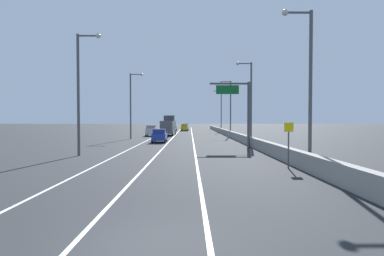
{
  "coord_description": "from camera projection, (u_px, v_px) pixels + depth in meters",
  "views": [
    {
      "loc": [
        1.0,
        -7.74,
        3.2
      ],
      "look_at": [
        1.43,
        52.29,
        1.55
      ],
      "focal_mm": 28.99,
      "sensor_mm": 36.0,
      "label": 1
    }
  ],
  "objects": [
    {
      "name": "ground_plane",
      "position": [
        185.0,
        133.0,
        71.79
      ],
      "size": [
        320.0,
        320.0,
        0.0
      ],
      "primitive_type": "plane",
      "color": "#26282B"
    },
    {
      "name": "car_yellow_4",
      "position": [
        184.0,
        127.0,
        86.85
      ],
      "size": [
        2.01,
        4.41,
        1.93
      ],
      "color": "gold",
      "rests_on": "ground_plane"
    },
    {
      "name": "lamp_post_right_fourth",
      "position": [
        220.0,
        108.0,
        79.39
      ],
      "size": [
        2.14,
        0.44,
        10.75
      ],
      "color": "#4C4C51",
      "rests_on": "ground_plane"
    },
    {
      "name": "car_silver_2",
      "position": [
        151.0,
        131.0,
        59.92
      ],
      "size": [
        2.02,
        4.15,
        2.11
      ],
      "color": "#B7B7BC",
      "rests_on": "ground_plane"
    },
    {
      "name": "lane_stripe_center",
      "position": [
        175.0,
        135.0,
        62.78
      ],
      "size": [
        0.16,
        130.0,
        0.0
      ],
      "primitive_type": "cube",
      "color": "silver",
      "rests_on": "ground_plane"
    },
    {
      "name": "lane_stripe_right",
      "position": [
        192.0,
        135.0,
        62.81
      ],
      "size": [
        0.16,
        130.0,
        0.0
      ],
      "primitive_type": "cube",
      "color": "silver",
      "rests_on": "ground_plane"
    },
    {
      "name": "lamp_post_left_mid",
      "position": [
        132.0,
        101.0,
        50.43
      ],
      "size": [
        2.14,
        0.44,
        10.75
      ],
      "color": "#4C4C51",
      "rests_on": "ground_plane"
    },
    {
      "name": "car_red_1",
      "position": [
        166.0,
        127.0,
        92.48
      ],
      "size": [
        1.95,
        4.47,
        2.14
      ],
      "color": "red",
      "rests_on": "ground_plane"
    },
    {
      "name": "lamp_post_right_near",
      "position": [
        307.0,
        77.0,
        21.34
      ],
      "size": [
        2.14,
        0.44,
        10.75
      ],
      "color": "#4C4C51",
      "rests_on": "ground_plane"
    },
    {
      "name": "lamp_post_left_near",
      "position": [
        81.0,
        86.0,
        27.21
      ],
      "size": [
        2.14,
        0.44,
        10.75
      ],
      "color": "#4C4C51",
      "rests_on": "ground_plane"
    },
    {
      "name": "car_white_0",
      "position": [
        186.0,
        127.0,
        93.47
      ],
      "size": [
        1.86,
        4.37,
        2.13
      ],
      "color": "white",
      "rests_on": "ground_plane"
    },
    {
      "name": "jersey_barrier_right",
      "position": [
        237.0,
        137.0,
        47.85
      ],
      "size": [
        0.6,
        120.0,
        1.1
      ],
      "primitive_type": "cube",
      "color": "gray",
      "rests_on": "ground_plane"
    },
    {
      "name": "lane_stripe_left",
      "position": [
        158.0,
        135.0,
        62.76
      ],
      "size": [
        0.16,
        130.0,
        0.0
      ],
      "primitive_type": "cube",
      "color": "silver",
      "rests_on": "ground_plane"
    },
    {
      "name": "box_truck",
      "position": [
        168.0,
        126.0,
        62.43
      ],
      "size": [
        2.7,
        8.78,
        4.03
      ],
      "color": "#4C4C51",
      "rests_on": "ground_plane"
    },
    {
      "name": "lamp_post_right_third",
      "position": [
        229.0,
        104.0,
        60.04
      ],
      "size": [
        2.14,
        0.44,
        10.75
      ],
      "color": "#4C4C51",
      "rests_on": "ground_plane"
    },
    {
      "name": "overhead_sign_gantry",
      "position": [
        242.0,
        106.0,
        35.41
      ],
      "size": [
        4.68,
        0.36,
        7.5
      ],
      "color": "#47474C",
      "rests_on": "ground_plane"
    },
    {
      "name": "car_blue_3",
      "position": [
        160.0,
        136.0,
        43.3
      ],
      "size": [
        1.99,
        4.42,
        1.88
      ],
      "color": "#1E389E",
      "rests_on": "ground_plane"
    },
    {
      "name": "car_green_5",
      "position": [
        173.0,
        128.0,
        84.61
      ],
      "size": [
        2.04,
        4.7,
        2.0
      ],
      "color": "#196033",
      "rests_on": "ground_plane"
    },
    {
      "name": "lamp_post_right_second",
      "position": [
        249.0,
        97.0,
        40.69
      ],
      "size": [
        2.14,
        0.44,
        10.75
      ],
      "color": "#4C4C51",
      "rests_on": "ground_plane"
    },
    {
      "name": "speed_advisory_sign",
      "position": [
        289.0,
        141.0,
        20.25
      ],
      "size": [
        0.6,
        0.11,
        3.0
      ],
      "color": "#4C4C51",
      "rests_on": "ground_plane"
    }
  ]
}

